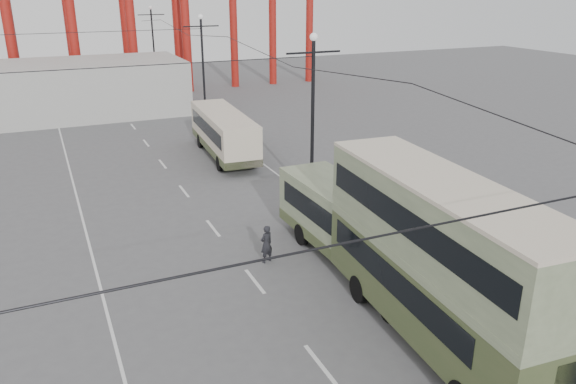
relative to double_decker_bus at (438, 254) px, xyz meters
name	(u,v)px	position (x,y,z in m)	size (l,w,h in m)	color
road_markings	(196,204)	(-4.06, 15.98, -3.29)	(12.52, 120.00, 0.01)	silver
lamp_post_mid	(313,119)	(2.40, 14.28, 1.38)	(3.20, 0.44, 9.32)	black
lamp_post_far	(203,68)	(2.40, 36.28, 1.38)	(3.20, 0.44, 9.32)	black
lamp_post_distant	(154,45)	(2.40, 58.28, 1.38)	(3.20, 0.44, 9.32)	black
fairground_shed	(63,89)	(-9.20, 43.28, -0.80)	(22.00, 10.00, 5.00)	#ACACA7
double_decker_bus	(438,254)	(0.00, 0.00, 0.00)	(3.51, 11.12, 5.88)	#3B4927
single_decker_green	(362,232)	(0.38, 5.34, -1.48)	(2.83, 11.46, 3.23)	#6B7858
single_decker_cream	(224,132)	(0.35, 24.38, -1.50)	(3.24, 10.40, 3.19)	beige
pedestrian	(266,244)	(-3.08, 7.73, -2.42)	(0.64, 0.42, 1.76)	black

